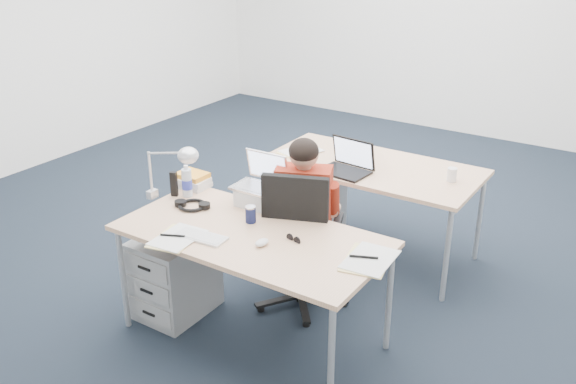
{
  "coord_description": "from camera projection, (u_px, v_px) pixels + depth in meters",
  "views": [
    {
      "loc": [
        2.71,
        -3.93,
        2.45
      ],
      "look_at": [
        0.7,
        -0.84,
        0.85
      ],
      "focal_mm": 40.0,
      "sensor_mm": 36.0,
      "label": 1
    }
  ],
  "objects": [
    {
      "name": "water_bottle",
      "position": [
        187.0,
        181.0,
        4.22
      ],
      "size": [
        0.07,
        0.07,
        0.22
      ],
      "primitive_type": "cylinder",
      "rotation": [
        0.0,
        0.0,
        0.03
      ],
      "color": "silver",
      "rests_on": "desk_near"
    },
    {
      "name": "papers_left",
      "position": [
        175.0,
        238.0,
        3.7
      ],
      "size": [
        0.26,
        0.34,
        0.01
      ],
      "primitive_type": "cube",
      "rotation": [
        0.0,
        0.0,
        0.13
      ],
      "color": "#FFE893",
      "rests_on": "desk_near"
    },
    {
      "name": "headphones",
      "position": [
        192.0,
        204.0,
        4.09
      ],
      "size": [
        0.29,
        0.25,
        0.04
      ],
      "primitive_type": null,
      "rotation": [
        0.0,
        0.0,
        0.34
      ],
      "color": "black",
      "rests_on": "desk_near"
    },
    {
      "name": "desk_lamp",
      "position": [
        165.0,
        171.0,
        4.09
      ],
      "size": [
        0.4,
        0.22,
        0.43
      ],
      "primitive_type": null,
      "rotation": [
        0.0,
        0.0,
        0.22
      ],
      "color": "silver",
      "rests_on": "desk_near"
    },
    {
      "name": "desk_far",
      "position": [
        372.0,
        171.0,
        4.81
      ],
      "size": [
        1.6,
        0.8,
        0.73
      ],
      "color": "tan",
      "rests_on": "ground"
    },
    {
      "name": "far_papers",
      "position": [
        299.0,
        151.0,
        5.05
      ],
      "size": [
        0.3,
        0.36,
        0.01
      ],
      "primitive_type": "cube",
      "rotation": [
        0.0,
        0.0,
        -0.32
      ],
      "color": "white",
      "rests_on": "desk_far"
    },
    {
      "name": "cordless_phone",
      "position": [
        174.0,
        184.0,
        4.24
      ],
      "size": [
        0.05,
        0.04,
        0.17
      ],
      "primitive_type": "cube",
      "rotation": [
        0.0,
        0.0,
        0.38
      ],
      "color": "black",
      "rests_on": "desk_near"
    },
    {
      "name": "room",
      "position": [
        271.0,
        24.0,
        4.67
      ],
      "size": [
        6.02,
        7.02,
        2.8
      ],
      "color": "white",
      "rests_on": "ground"
    },
    {
      "name": "wireless_keyboard",
      "position": [
        201.0,
        236.0,
        3.71
      ],
      "size": [
        0.32,
        0.15,
        0.02
      ],
      "primitive_type": "cube",
      "rotation": [
        0.0,
        0.0,
        0.08
      ],
      "color": "white",
      "rests_on": "desk_near"
    },
    {
      "name": "floor",
      "position": [
        273.0,
        234.0,
        5.35
      ],
      "size": [
        7.0,
        7.0,
        0.0
      ],
      "primitive_type": "plane",
      "color": "black",
      "rests_on": "ground"
    },
    {
      "name": "office_chair",
      "position": [
        300.0,
        267.0,
        4.29
      ],
      "size": [
        0.83,
        0.83,
        1.01
      ],
      "rotation": [
        0.0,
        0.0,
        0.37
      ],
      "color": "black",
      "rests_on": "ground"
    },
    {
      "name": "desk_near",
      "position": [
        251.0,
        240.0,
        3.78
      ],
      "size": [
        1.6,
        0.8,
        0.73
      ],
      "color": "tan",
      "rests_on": "ground"
    },
    {
      "name": "sunglasses",
      "position": [
        293.0,
        239.0,
        3.67
      ],
      "size": [
        0.11,
        0.07,
        0.02
      ],
      "primitive_type": null,
      "rotation": [
        0.0,
        0.0,
        -0.2
      ],
      "color": "black",
      "rests_on": "desk_near"
    },
    {
      "name": "far_cup",
      "position": [
        452.0,
        175.0,
        4.48
      ],
      "size": [
        0.08,
        0.08,
        0.1
      ],
      "primitive_type": "cylinder",
      "rotation": [
        0.0,
        0.0,
        0.27
      ],
      "color": "white",
      "rests_on": "desk_far"
    },
    {
      "name": "book_stack",
      "position": [
        193.0,
        180.0,
        4.39
      ],
      "size": [
        0.26,
        0.22,
        0.1
      ],
      "primitive_type": "cube",
      "rotation": [
        0.0,
        0.0,
        0.31
      ],
      "color": "silver",
      "rests_on": "desk_near"
    },
    {
      "name": "silver_laptop",
      "position": [
        257.0,
        181.0,
        4.07
      ],
      "size": [
        0.31,
        0.25,
        0.32
      ],
      "primitive_type": null,
      "rotation": [
        0.0,
        0.0,
        0.02
      ],
      "color": "silver",
      "rests_on": "desk_near"
    },
    {
      "name": "bear_figurine",
      "position": [
        268.0,
        200.0,
        4.04
      ],
      "size": [
        0.08,
        0.06,
        0.14
      ],
      "primitive_type": null,
      "rotation": [
        0.0,
        0.0,
        -0.02
      ],
      "color": "#246C1C",
      "rests_on": "desk_near"
    },
    {
      "name": "dark_laptop",
      "position": [
        344.0,
        157.0,
        4.59
      ],
      "size": [
        0.38,
        0.37,
        0.25
      ],
      "primitive_type": null,
      "rotation": [
        0.0,
        0.0,
        -0.1
      ],
      "color": "black",
      "rests_on": "desk_far"
    },
    {
      "name": "computer_mouse",
      "position": [
        262.0,
        243.0,
        3.62
      ],
      "size": [
        0.07,
        0.1,
        0.03
      ],
      "primitive_type": "ellipsoid",
      "rotation": [
        0.0,
        0.0,
        -0.06
      ],
      "color": "white",
      "rests_on": "desk_near"
    },
    {
      "name": "drawer_pedestal_far",
      "position": [
        310.0,
        208.0,
        5.16
      ],
      "size": [
        0.4,
        0.5,
        0.55
      ],
      "primitive_type": "cube",
      "color": "#9B9EA0",
      "rests_on": "ground"
    },
    {
      "name": "papers_right",
      "position": [
        367.0,
        260.0,
        3.46
      ],
      "size": [
        0.27,
        0.36,
        0.01
      ],
      "primitive_type": "cube",
      "rotation": [
        0.0,
        0.0,
        0.12
      ],
      "color": "#FFE893",
      "rests_on": "desk_near"
    },
    {
      "name": "seated_person",
      "position": [
        306.0,
        215.0,
        4.31
      ],
      "size": [
        0.52,
        0.69,
        1.17
      ],
      "rotation": [
        0.0,
        0.0,
        0.4
      ],
      "color": "#9D2916",
      "rests_on": "ground"
    },
    {
      "name": "can_koozie",
      "position": [
        251.0,
        214.0,
        3.88
      ],
      "size": [
        0.08,
        0.08,
        0.11
      ],
      "primitive_type": "cylinder",
      "rotation": [
        0.0,
        0.0,
        0.43
      ],
      "color": "#151B43",
      "rests_on": "desk_near"
    },
    {
      "name": "drawer_pedestal_near",
      "position": [
        175.0,
        275.0,
        4.22
      ],
      "size": [
        0.4,
        0.5,
        0.55
      ],
      "primitive_type": "cube",
      "color": "#9B9EA0",
      "rests_on": "ground"
    }
  ]
}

